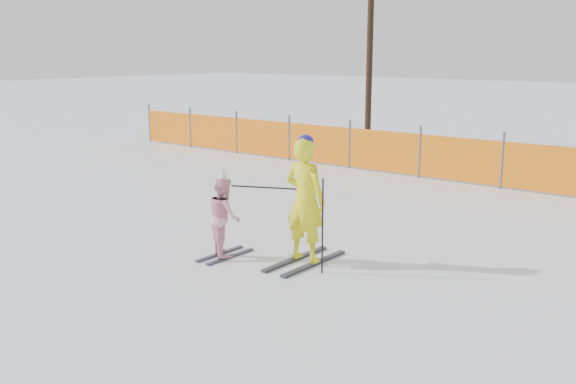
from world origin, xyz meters
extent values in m
plane|color=white|center=(0.00, 0.00, 0.00)|extent=(120.00, 120.00, 0.00)
cube|color=black|center=(0.13, 0.52, 0.02)|extent=(0.09, 1.42, 0.04)
cube|color=black|center=(0.47, 0.52, 0.02)|extent=(0.09, 1.42, 0.04)
imported|color=#FFF815|center=(0.30, 0.52, 0.92)|extent=(0.65, 0.43, 1.77)
sphere|color=#1F1A91|center=(0.30, 0.52, 1.73)|extent=(0.23, 0.23, 0.23)
cube|color=black|center=(-0.91, 0.00, 0.01)|extent=(0.09, 0.94, 0.03)
cube|color=black|center=(-0.69, 0.00, 0.01)|extent=(0.09, 0.94, 0.03)
imported|color=#FEA6C1|center=(-0.80, 0.00, 0.61)|extent=(0.71, 0.67, 1.16)
cone|color=white|center=(-0.80, 0.00, 1.23)|extent=(0.19, 0.19, 0.24)
cylinder|color=black|center=(0.75, 0.32, 0.66)|extent=(0.02, 0.02, 1.31)
cylinder|color=black|center=(-0.25, 0.26, 1.07)|extent=(0.88, 0.43, 0.02)
cylinder|color=#595960|center=(-11.44, 7.27, 0.62)|extent=(0.06, 0.06, 1.25)
cylinder|color=#595960|center=(-9.44, 7.27, 0.62)|extent=(0.06, 0.06, 1.25)
cylinder|color=#595960|center=(-7.44, 7.27, 0.62)|extent=(0.06, 0.06, 1.25)
cylinder|color=#595960|center=(-5.44, 7.27, 0.62)|extent=(0.06, 0.06, 1.25)
cylinder|color=#595960|center=(-3.44, 7.27, 0.62)|extent=(0.06, 0.06, 1.25)
cylinder|color=#595960|center=(-1.44, 7.27, 0.62)|extent=(0.06, 0.06, 1.25)
cylinder|color=#595960|center=(0.56, 7.27, 0.62)|extent=(0.06, 0.06, 1.25)
cube|color=orange|center=(-4.22, 7.27, 0.55)|extent=(14.45, 0.03, 1.00)
cylinder|color=black|center=(-5.65, 11.68, 3.13)|extent=(0.21, 0.21, 6.26)
camera|label=1|loc=(5.63, -6.45, 2.96)|focal=40.00mm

